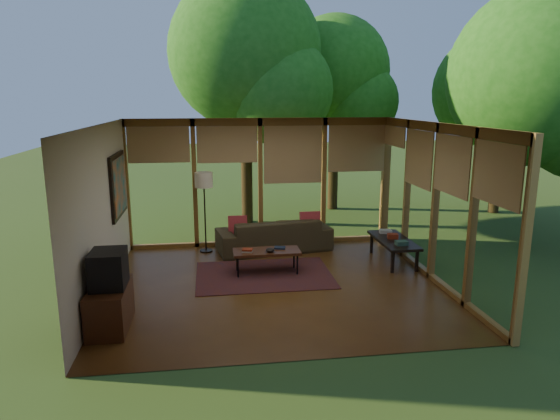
{
  "coord_description": "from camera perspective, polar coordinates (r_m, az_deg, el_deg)",
  "views": [
    {
      "loc": [
        -1.05,
        -7.89,
        3.1
      ],
      "look_at": [
        0.16,
        0.7,
        1.15
      ],
      "focal_mm": 32.0,
      "sensor_mm": 36.0,
      "label": 1
    }
  ],
  "objects": [
    {
      "name": "wall_left",
      "position": [
        8.26,
        -19.73,
        -0.31
      ],
      "size": [
        0.04,
        5.0,
        2.7
      ],
      "primitive_type": "cube",
      "color": "silver",
      "rests_on": "ground"
    },
    {
      "name": "rug",
      "position": [
        9.01,
        -1.84,
        -7.41
      ],
      "size": [
        2.4,
        1.7,
        0.01
      ],
      "primitive_type": "cube",
      "color": "maroon",
      "rests_on": "floor"
    },
    {
      "name": "ct_book_side",
      "position": [
        9.09,
        -0.02,
        -4.33
      ],
      "size": [
        0.22,
        0.19,
        0.03
      ],
      "primitive_type": "cube",
      "rotation": [
        0.0,
        0.0,
        -0.22
      ],
      "color": "#161F32",
      "rests_on": "coffee_table"
    },
    {
      "name": "floor_lamp",
      "position": [
        10.13,
        -8.69,
        2.9
      ],
      "size": [
        0.36,
        0.36,
        1.65
      ],
      "color": "black",
      "rests_on": "floor"
    },
    {
      "name": "ct_bowl",
      "position": [
        8.89,
        -1.14,
        -4.59
      ],
      "size": [
        0.16,
        0.16,
        0.07
      ],
      "primitive_type": "ellipsoid",
      "color": "black",
      "rests_on": "coffee_table"
    },
    {
      "name": "media_cabinet",
      "position": [
        7.34,
        -18.87,
        -10.45
      ],
      "size": [
        0.5,
        1.0,
        0.6
      ],
      "primitive_type": "cube",
      "color": "#4A2514",
      "rests_on": "floor"
    },
    {
      "name": "television",
      "position": [
        7.15,
        -19.02,
        -6.39
      ],
      "size": [
        0.45,
        0.55,
        0.5
      ],
      "primitive_type": "cube",
      "color": "black",
      "rests_on": "media_cabinet"
    },
    {
      "name": "console_book_b",
      "position": [
        9.86,
        12.76,
        -2.93
      ],
      "size": [
        0.23,
        0.19,
        0.09
      ],
      "primitive_type": "cube",
      "rotation": [
        0.0,
        0.0,
        -0.23
      ],
      "color": "maroon",
      "rests_on": "side_console"
    },
    {
      "name": "tree_ne",
      "position": [
        14.19,
        6.28,
        15.47
      ],
      "size": [
        2.97,
        2.97,
        5.32
      ],
      "color": "#392A14",
      "rests_on": "ground"
    },
    {
      "name": "pillow_left",
      "position": [
        10.17,
        -4.86,
        -1.76
      ],
      "size": [
        0.38,
        0.2,
        0.4
      ],
      "primitive_type": "cube",
      "rotation": [
        -0.21,
        0.0,
        0.0
      ],
      "color": "maroon",
      "rests_on": "sofa"
    },
    {
      "name": "coffee_table",
      "position": [
        9.0,
        -1.53,
        -4.84
      ],
      "size": [
        1.2,
        0.5,
        0.43
      ],
      "color": "#4A2514",
      "rests_on": "floor"
    },
    {
      "name": "sofa",
      "position": [
        10.35,
        -0.7,
        -2.8
      ],
      "size": [
        2.43,
        1.27,
        0.68
      ],
      "primitive_type": "imported",
      "rotation": [
        0.0,
        0.0,
        3.3
      ],
      "color": "#3D331E",
      "rests_on": "floor"
    },
    {
      "name": "wall_painting",
      "position": [
        9.56,
        -17.97,
        2.73
      ],
      "size": [
        0.06,
        1.35,
        1.15
      ],
      "color": "black",
      "rests_on": "wall_left"
    },
    {
      "name": "ct_book_lower",
      "position": [
        8.91,
        -3.74,
        -4.73
      ],
      "size": [
        0.2,
        0.17,
        0.03
      ],
      "primitive_type": "cube",
      "rotation": [
        0.0,
        0.0,
        -0.23
      ],
      "color": "#AFAA9F",
      "rests_on": "coffee_table"
    },
    {
      "name": "pillow_right",
      "position": [
        10.35,
        3.46,
        -1.38
      ],
      "size": [
        0.42,
        0.22,
        0.44
      ],
      "primitive_type": "cube",
      "rotation": [
        -0.21,
        0.0,
        0.0
      ],
      "color": "maroon",
      "rests_on": "sofa"
    },
    {
      "name": "window_wall_right",
      "position": [
        8.93,
        17.32,
        0.8
      ],
      "size": [
        0.12,
        5.0,
        2.7
      ],
      "primitive_type": "cube",
      "color": "olive",
      "rests_on": "ground"
    },
    {
      "name": "ceiling",
      "position": [
        7.97,
        -0.47,
        9.8
      ],
      "size": [
        5.5,
        5.5,
        0.0
      ],
      "primitive_type": "plane",
      "rotation": [
        3.14,
        0.0,
        0.0
      ],
      "color": "white",
      "rests_on": "ground"
    },
    {
      "name": "floor",
      "position": [
        8.54,
        -0.44,
        -8.6
      ],
      "size": [
        5.5,
        5.5,
        0.0
      ],
      "primitive_type": "plane",
      "color": "brown",
      "rests_on": "ground"
    },
    {
      "name": "tree_far",
      "position": [
        14.62,
        23.25,
        12.35
      ],
      "size": [
        3.16,
        3.16,
        4.86
      ],
      "color": "#392A14",
      "rests_on": "ground"
    },
    {
      "name": "ct_book_upper",
      "position": [
        8.9,
        -3.75,
        -4.54
      ],
      "size": [
        0.2,
        0.17,
        0.03
      ],
      "primitive_type": "cube",
      "rotation": [
        0.0,
        0.0,
        -0.24
      ],
      "color": "maroon",
      "rests_on": "coffee_table"
    },
    {
      "name": "tree_se",
      "position": [
        11.55,
        27.56,
        13.33
      ],
      "size": [
        3.63,
        3.63,
        5.33
      ],
      "color": "#392A14",
      "rests_on": "ground"
    },
    {
      "name": "tree_nw",
      "position": [
        12.52,
        -4.04,
        17.49
      ],
      "size": [
        3.66,
        3.66,
        6.0
      ],
      "color": "#392A14",
      "rests_on": "ground"
    },
    {
      "name": "side_console",
      "position": [
        9.84,
        12.84,
        -3.51
      ],
      "size": [
        0.6,
        1.4,
        0.46
      ],
      "color": "black",
      "rests_on": "floor"
    },
    {
      "name": "window_wall_back",
      "position": [
        10.59,
        -2.25,
        3.16
      ],
      "size": [
        5.5,
        0.12,
        2.7
      ],
      "primitive_type": "cube",
      "color": "olive",
      "rests_on": "ground"
    },
    {
      "name": "console_book_a",
      "position": [
        9.46,
        13.71,
        -3.68
      ],
      "size": [
        0.22,
        0.16,
        0.08
      ],
      "primitive_type": "cube",
      "rotation": [
        0.0,
        0.0,
        0.03
      ],
      "color": "#315547",
      "rests_on": "side_console"
    },
    {
      "name": "wall_front",
      "position": [
        5.76,
        2.85,
        -5.01
      ],
      "size": [
        5.5,
        0.04,
        2.7
      ],
      "primitive_type": "cube",
      "color": "silver",
      "rests_on": "ground"
    },
    {
      "name": "console_book_c",
      "position": [
        10.22,
        11.97,
        -2.41
      ],
      "size": [
        0.26,
        0.21,
        0.06
      ],
      "primitive_type": "cube",
      "rotation": [
        0.0,
        0.0,
        -0.17
      ],
      "color": "#AFAA9F",
      "rests_on": "side_console"
    },
    {
      "name": "exterior_lawn",
      "position": [
        18.55,
        21.31,
        2.15
      ],
      "size": [
        40.0,
        40.0,
        0.0
      ],
      "primitive_type": "plane",
      "color": "#35511E",
      "rests_on": "ground"
    }
  ]
}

